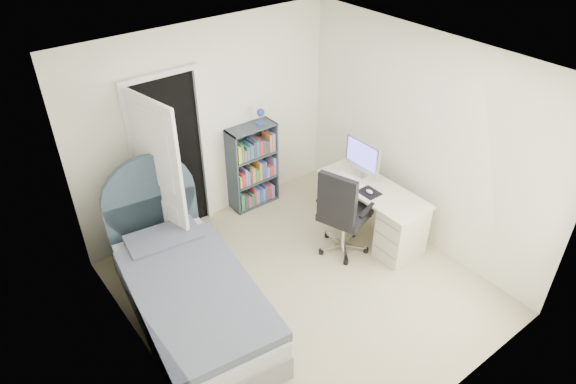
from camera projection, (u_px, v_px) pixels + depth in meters
room_shell at (305, 193)px, 4.92m from camera, size 3.50×3.70×2.60m
door at (164, 172)px, 5.65m from camera, size 0.92×0.82×2.06m
bed at (189, 292)px, 5.13m from camera, size 1.32×2.35×1.38m
nightstand at (146, 229)px, 5.87m from camera, size 0.39×0.39×0.58m
floor_lamp at (156, 207)px, 5.92m from camera, size 0.19×0.19×1.36m
bookcase at (253, 169)px, 6.67m from camera, size 0.64×0.27×1.36m
desk at (370, 208)px, 6.21m from camera, size 0.56×1.41×1.15m
office_chair at (342, 210)px, 5.76m from camera, size 0.64×0.65×1.14m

